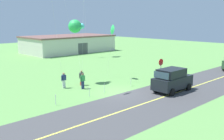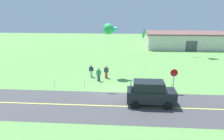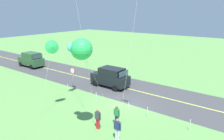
{
  "view_description": "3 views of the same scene",
  "coord_description": "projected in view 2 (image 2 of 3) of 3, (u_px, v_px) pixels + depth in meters",
  "views": [
    {
      "loc": [
        -17.31,
        -17.32,
        6.84
      ],
      "look_at": [
        0.35,
        1.12,
        1.96
      ],
      "focal_mm": 42.46,
      "sensor_mm": 36.0,
      "label": 1
    },
    {
      "loc": [
        2.0,
        -22.58,
        8.45
      ],
      "look_at": [
        0.24,
        0.24,
        2.25
      ],
      "focal_mm": 35.53,
      "sensor_mm": 36.0,
      "label": 2
    },
    {
      "loc": [
        -10.24,
        15.31,
        8.49
      ],
      "look_at": [
        0.98,
        0.39,
        3.33
      ],
      "focal_mm": 34.47,
      "sensor_mm": 36.0,
      "label": 3
    }
  ],
  "objects": [
    {
      "name": "fence_post_2",
      "position": [
        101.0,
        84.0,
        24.72
      ],
      "size": [
        0.05,
        0.05,
        0.9
      ],
      "primitive_type": "cylinder",
      "color": "silver",
      "rests_on": "ground"
    },
    {
      "name": "fence_post_4",
      "position": [
        171.0,
        86.0,
        24.15
      ],
      "size": [
        0.05,
        0.05,
        0.9
      ],
      "primitive_type": "cylinder",
      "color": "silver",
      "rests_on": "ground"
    },
    {
      "name": "kite_yellow_high",
      "position": [
        109.0,
        29.0,
        28.04
      ],
      "size": [
        2.21,
        3.17,
        6.85
      ],
      "color": "silver",
      "rests_on": "ground"
    },
    {
      "name": "fence_post_3",
      "position": [
        134.0,
        85.0,
        24.45
      ],
      "size": [
        0.05,
        0.05,
        0.9
      ],
      "primitive_type": "cylinder",
      "color": "silver",
      "rests_on": "ground"
    },
    {
      "name": "kite_orange_near",
      "position": [
        143.0,
        34.0,
        26.81
      ],
      "size": [
        0.94,
        2.03,
        6.28
      ],
      "color": "silver",
      "rests_on": "ground"
    },
    {
      "name": "road_centre_stripe",
      "position": [
        106.0,
        106.0,
        20.24
      ],
      "size": [
        120.0,
        0.16,
        0.0
      ],
      "primitive_type": "cube",
      "color": "#E5E04C",
      "rests_on": "asphalt_road"
    },
    {
      "name": "person_adult_near",
      "position": [
        91.0,
        71.0,
        28.73
      ],
      "size": [
        0.58,
        0.22,
        1.6
      ],
      "rotation": [
        0.0,
        0.0,
        5.08
      ],
      "color": "silver",
      "rests_on": "ground"
    },
    {
      "name": "fence_post_1",
      "position": [
        85.0,
        84.0,
        24.86
      ],
      "size": [
        0.05,
        0.05,
        0.9
      ],
      "primitive_type": "cylinder",
      "color": "silver",
      "rests_on": "ground"
    },
    {
      "name": "ground_plane",
      "position": [
        110.0,
        91.0,
        24.1
      ],
      "size": [
        120.0,
        120.0,
        0.1
      ],
      "primitive_type": "cube",
      "color": "#60994C"
    },
    {
      "name": "fence_post_0",
      "position": [
        54.0,
        83.0,
        25.12
      ],
      "size": [
        0.05,
        0.05,
        0.9
      ],
      "primitive_type": "cylinder",
      "color": "silver",
      "rests_on": "ground"
    },
    {
      "name": "person_child_watcher",
      "position": [
        99.0,
        74.0,
        27.13
      ],
      "size": [
        0.58,
        0.22,
        1.6
      ],
      "rotation": [
        0.0,
        0.0,
        2.21
      ],
      "color": "navy",
      "rests_on": "ground"
    },
    {
      "name": "person_adult_companion",
      "position": [
        106.0,
        72.0,
        28.29
      ],
      "size": [
        0.58,
        0.22,
        1.6
      ],
      "rotation": [
        0.0,
        0.0,
        3.44
      ],
      "color": "red",
      "rests_on": "ground"
    },
    {
      "name": "asphalt_road",
      "position": [
        106.0,
        106.0,
        20.24
      ],
      "size": [
        120.0,
        7.0,
        0.0
      ],
      "primitive_type": "cube",
      "color": "#424244",
      "rests_on": "ground"
    },
    {
      "name": "warehouse_distant",
      "position": [
        186.0,
        40.0,
        51.43
      ],
      "size": [
        18.36,
        10.2,
        3.5
      ],
      "color": "beige",
      "rests_on": "ground"
    },
    {
      "name": "stop_sign",
      "position": [
        174.0,
        76.0,
        23.03
      ],
      "size": [
        0.76,
        0.08,
        2.56
      ],
      "color": "gray",
      "rests_on": "ground"
    },
    {
      "name": "car_suv_foreground",
      "position": [
        150.0,
        93.0,
        20.22
      ],
      "size": [
        4.4,
        2.12,
        2.24
      ],
      "color": "black",
      "rests_on": "ground"
    }
  ]
}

